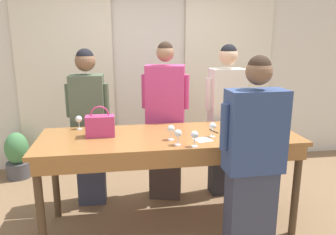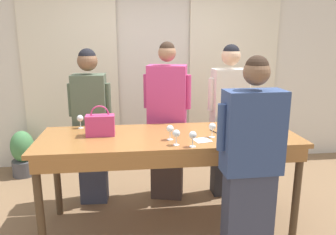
{
  "view_description": "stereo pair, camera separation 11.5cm",
  "coord_description": "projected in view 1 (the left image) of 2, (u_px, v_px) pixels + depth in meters",
  "views": [
    {
      "loc": [
        -0.48,
        -2.94,
        1.86
      ],
      "look_at": [
        0.0,
        0.09,
        1.1
      ],
      "focal_mm": 35.0,
      "sensor_mm": 36.0,
      "label": 1
    },
    {
      "loc": [
        -0.37,
        -2.96,
        1.86
      ],
      "look_at": [
        0.0,
        0.09,
        1.1
      ],
      "focal_mm": 35.0,
      "sensor_mm": 36.0,
      "label": 2
    }
  ],
  "objects": [
    {
      "name": "wall_back",
      "position": [
        149.0,
        70.0,
        4.76
      ],
      "size": [
        12.0,
        0.06,
        2.8
      ],
      "color": "silver",
      "rests_on": "ground_plane"
    },
    {
      "name": "wine_glass_front_mid",
      "position": [
        195.0,
        135.0,
        2.76
      ],
      "size": [
        0.07,
        0.07,
        0.14
      ],
      "color": "white",
      "rests_on": "tasting_bar"
    },
    {
      "name": "guest_cream_sweater",
      "position": [
        226.0,
        119.0,
        3.84
      ],
      "size": [
        0.5,
        0.25,
        1.79
      ],
      "color": "#28282D",
      "rests_on": "ground_plane"
    },
    {
      "name": "pen",
      "position": [
        214.0,
        131.0,
        3.22
      ],
      "size": [
        0.05,
        0.14,
        0.01
      ],
      "color": "black",
      "rests_on": "tasting_bar"
    },
    {
      "name": "ground_plane",
      "position": [
        169.0,
        224.0,
        3.34
      ],
      "size": [
        18.0,
        18.0,
        0.0
      ],
      "primitive_type": "plane",
      "color": "#846647"
    },
    {
      "name": "wine_glass_center_mid",
      "position": [
        245.0,
        118.0,
        3.35
      ],
      "size": [
        0.07,
        0.07,
        0.14
      ],
      "color": "white",
      "rests_on": "tasting_bar"
    },
    {
      "name": "guest_olive_jacket",
      "position": [
        89.0,
        126.0,
        3.6
      ],
      "size": [
        0.47,
        0.28,
        1.75
      ],
      "color": "#383D51",
      "rests_on": "ground_plane"
    },
    {
      "name": "curtain_panel_right",
      "position": [
        228.0,
        73.0,
        4.89
      ],
      "size": [
        1.31,
        0.03,
        2.69
      ],
      "color": "#EFE5C6",
      "rests_on": "ground_plane"
    },
    {
      "name": "host_pouring",
      "position": [
        253.0,
        164.0,
        2.6
      ],
      "size": [
        0.57,
        0.24,
        1.73
      ],
      "color": "#383D51",
      "rests_on": "ground_plane"
    },
    {
      "name": "wine_glass_center_right",
      "position": [
        267.0,
        130.0,
        2.91
      ],
      "size": [
        0.07,
        0.07,
        0.14
      ],
      "color": "white",
      "rests_on": "tasting_bar"
    },
    {
      "name": "wine_glass_front_right",
      "position": [
        213.0,
        127.0,
        3.03
      ],
      "size": [
        0.07,
        0.07,
        0.14
      ],
      "color": "white",
      "rests_on": "tasting_bar"
    },
    {
      "name": "napkin",
      "position": [
        203.0,
        140.0,
        2.96
      ],
      "size": [
        0.18,
        0.18,
        0.0
      ],
      "color": "white",
      "rests_on": "tasting_bar"
    },
    {
      "name": "potted_plant",
      "position": [
        18.0,
        156.0,
        4.41
      ],
      "size": [
        0.32,
        0.32,
        0.63
      ],
      "color": "#4C4C51",
      "rests_on": "ground_plane"
    },
    {
      "name": "guest_pink_top",
      "position": [
        165.0,
        122.0,
        3.73
      ],
      "size": [
        0.54,
        0.36,
        1.81
      ],
      "color": "#473833",
      "rests_on": "ground_plane"
    },
    {
      "name": "handbag",
      "position": [
        100.0,
        125.0,
        3.05
      ],
      "size": [
        0.26,
        0.13,
        0.29
      ],
      "color": "#C63870",
      "rests_on": "tasting_bar"
    },
    {
      "name": "wine_bottle",
      "position": [
        272.0,
        115.0,
        3.36
      ],
      "size": [
        0.08,
        0.08,
        0.33
      ],
      "color": "black",
      "rests_on": "tasting_bar"
    },
    {
      "name": "wine_glass_front_left",
      "position": [
        171.0,
        129.0,
        2.94
      ],
      "size": [
        0.07,
        0.07,
        0.14
      ],
      "color": "white",
      "rests_on": "tasting_bar"
    },
    {
      "name": "wine_glass_back_left",
      "position": [
        178.0,
        134.0,
        2.8
      ],
      "size": [
        0.07,
        0.07,
        0.14
      ],
      "color": "white",
      "rests_on": "tasting_bar"
    },
    {
      "name": "tasting_bar",
      "position": [
        170.0,
        146.0,
        3.11
      ],
      "size": [
        2.44,
        0.85,
        0.95
      ],
      "color": "#9E6633",
      "rests_on": "ground_plane"
    },
    {
      "name": "wine_glass_center_left",
      "position": [
        79.0,
        120.0,
        3.29
      ],
      "size": [
        0.07,
        0.07,
        0.14
      ],
      "color": "white",
      "rests_on": "tasting_bar"
    },
    {
      "name": "curtain_panel_left",
      "position": [
        66.0,
        75.0,
        4.53
      ],
      "size": [
        1.31,
        0.03,
        2.69
      ],
      "color": "#EFE5C6",
      "rests_on": "ground_plane"
    }
  ]
}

